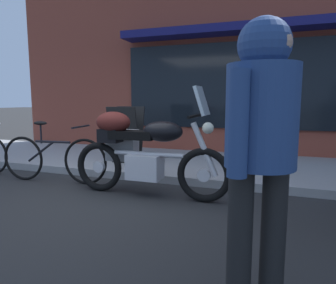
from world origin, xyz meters
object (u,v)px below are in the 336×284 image
(touring_motorcycle, at_px, (140,149))
(sandwich_board_sign, at_px, (126,135))
(parked_bicycle, at_px, (53,158))
(pedestrian_walking, at_px, (261,136))

(touring_motorcycle, height_order, sandwich_board_sign, touring_motorcycle)
(parked_bicycle, distance_m, pedestrian_walking, 3.78)
(touring_motorcycle, xyz_separation_m, parked_bicycle, (-1.52, 0.13, -0.24))
(touring_motorcycle, distance_m, pedestrian_walking, 2.53)
(pedestrian_walking, height_order, sandwich_board_sign, pedestrian_walking)
(touring_motorcycle, distance_m, parked_bicycle, 1.54)
(pedestrian_walking, distance_m, sandwich_board_sign, 4.05)
(pedestrian_walking, bearing_deg, touring_motorcycle, 129.67)
(sandwich_board_sign, bearing_deg, touring_motorcycle, -56.10)
(touring_motorcycle, bearing_deg, parked_bicycle, 175.26)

